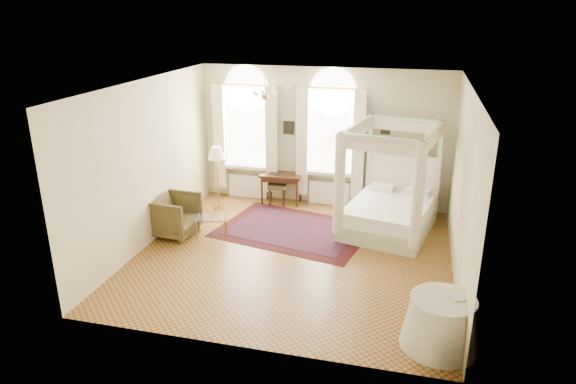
% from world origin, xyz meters
% --- Properties ---
extents(ground, '(6.00, 6.00, 0.00)m').
position_xyz_m(ground, '(0.00, 0.00, 0.00)').
color(ground, olive).
rests_on(ground, ground).
extents(room_walls, '(6.00, 6.00, 6.00)m').
position_xyz_m(room_walls, '(0.00, 0.00, 1.98)').
color(room_walls, beige).
rests_on(room_walls, ground).
extents(window_left, '(1.62, 0.27, 3.29)m').
position_xyz_m(window_left, '(-1.90, 2.87, 1.49)').
color(window_left, white).
rests_on(window_left, room_walls).
extents(window_right, '(1.62, 0.27, 3.29)m').
position_xyz_m(window_right, '(0.20, 2.87, 1.49)').
color(window_right, white).
rests_on(window_right, room_walls).
extents(chandelier, '(0.51, 0.45, 0.50)m').
position_xyz_m(chandelier, '(-0.90, 1.20, 2.91)').
color(chandelier, '#C19140').
rests_on(chandelier, room_walls).
extents(wall_pictures, '(2.54, 0.03, 0.39)m').
position_xyz_m(wall_pictures, '(0.09, 2.97, 1.89)').
color(wall_pictures, black).
rests_on(wall_pictures, room_walls).
extents(canopy_bed, '(2.14, 2.44, 2.32)m').
position_xyz_m(canopy_bed, '(1.70, 1.61, 0.53)').
color(canopy_bed, beige).
rests_on(canopy_bed, ground).
extents(nightstand, '(0.49, 0.46, 0.59)m').
position_xyz_m(nightstand, '(2.35, 2.56, 0.29)').
color(nightstand, '#3B2510').
rests_on(nightstand, ground).
extents(nightstand_lamp, '(0.31, 0.31, 0.45)m').
position_xyz_m(nightstand_lamp, '(2.30, 2.49, 0.88)').
color(nightstand_lamp, '#C19140').
rests_on(nightstand_lamp, nightstand).
extents(writing_desk, '(1.01, 0.55, 0.75)m').
position_xyz_m(writing_desk, '(-0.97, 2.70, 0.64)').
color(writing_desk, '#3B2510').
rests_on(writing_desk, ground).
extents(laptop, '(0.40, 0.34, 0.03)m').
position_xyz_m(laptop, '(-1.08, 2.72, 0.76)').
color(laptop, black).
rests_on(laptop, writing_desk).
extents(stool, '(0.52, 0.52, 0.51)m').
position_xyz_m(stool, '(-1.05, 2.62, 0.42)').
color(stool, '#40381B').
rests_on(stool, ground).
extents(armchair, '(1.01, 0.99, 0.88)m').
position_xyz_m(armchair, '(-2.70, 0.33, 0.44)').
color(armchair, '#473C1E').
rests_on(armchair, ground).
extents(coffee_table, '(0.75, 0.61, 0.44)m').
position_xyz_m(coffee_table, '(-1.88, 0.42, 0.40)').
color(coffee_table, silver).
rests_on(coffee_table, ground).
extents(floor_lamp, '(0.40, 0.40, 1.54)m').
position_xyz_m(floor_lamp, '(-2.34, 1.96, 1.31)').
color(floor_lamp, '#C19140').
rests_on(floor_lamp, ground).
extents(oriental_rug, '(3.52, 2.84, 0.01)m').
position_xyz_m(oriental_rug, '(-0.27, 1.15, 0.01)').
color(oriental_rug, '#451014').
rests_on(oriental_rug, ground).
extents(side_table, '(1.12, 1.12, 0.77)m').
position_xyz_m(side_table, '(2.70, -2.26, 0.38)').
color(side_table, silver).
rests_on(side_table, ground).
extents(book, '(0.28, 0.32, 0.02)m').
position_xyz_m(book, '(2.79, -2.21, 0.78)').
color(book, black).
rests_on(book, side_table).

